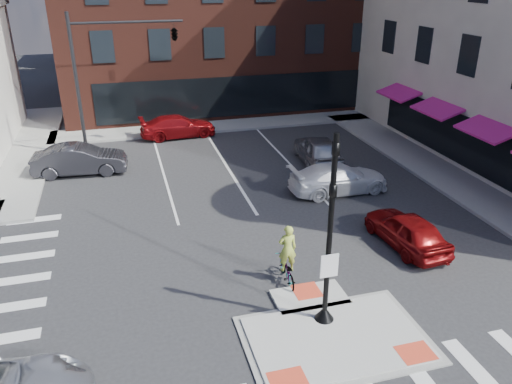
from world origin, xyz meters
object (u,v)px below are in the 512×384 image
object	(u,v)px
red_sedan	(407,230)
cyclist	(287,263)
white_pickup	(339,178)
bg_car_dark	(80,160)
bg_car_red	(178,126)
bg_car_silver	(318,150)

from	to	relation	value
red_sedan	cyclist	xyz separation A→B (m)	(-5.31, -1.09, 0.04)
white_pickup	bg_car_dark	size ratio (longest dim) A/B	1.02
cyclist	red_sedan	bearing A→B (deg)	-164.63
bg_car_red	bg_car_dark	bearing A→B (deg)	126.90
bg_car_silver	bg_car_dark	bearing A→B (deg)	-2.76
bg_car_silver	bg_car_red	bearing A→B (deg)	-39.65
red_sedan	cyclist	distance (m)	5.42
white_pickup	bg_car_silver	world-z (taller)	bg_car_silver
red_sedan	bg_car_silver	world-z (taller)	bg_car_silver
red_sedan	bg_car_dark	xyz separation A→B (m)	(-12.62, 11.42, 0.09)
red_sedan	bg_car_dark	bearing A→B (deg)	-46.66
red_sedan	white_pickup	bearing A→B (deg)	-90.47
white_pickup	bg_car_dark	xyz separation A→B (m)	(-12.23, 5.88, 0.08)
red_sedan	bg_car_red	bearing A→B (deg)	-72.19
bg_car_silver	bg_car_red	size ratio (longest dim) A/B	1.00
bg_car_red	bg_car_silver	bearing A→B (deg)	-140.07
cyclist	bg_car_dark	bearing A→B (deg)	-55.95
cyclist	white_pickup	bearing A→B (deg)	-122.81
red_sedan	cyclist	bearing A→B (deg)	7.11
bg_car_red	red_sedan	bearing A→B (deg)	-161.73
red_sedan	white_pickup	distance (m)	5.55
bg_car_red	cyclist	xyz separation A→B (m)	(1.47, -17.59, 0.03)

